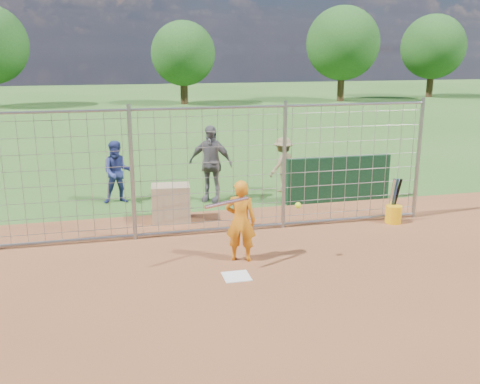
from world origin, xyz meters
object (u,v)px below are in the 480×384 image
object	(u,v)px
batter	(241,221)
bystander_b	(210,163)
equipment_bin	(171,203)
bucket_with_bats	(394,212)
bystander_a	(118,172)
bystander_c	(283,165)

from	to	relation	value
batter	bystander_b	size ratio (longest dim) A/B	0.78
equipment_bin	bucket_with_bats	world-z (taller)	bucket_with_bats
bystander_b	bystander_a	bearing A→B (deg)	-158.47
bystander_a	bystander_b	xyz separation A→B (m)	(2.17, -0.34, 0.17)
batter	bucket_with_bats	world-z (taller)	batter
bystander_b	equipment_bin	size ratio (longest dim) A/B	2.31
bystander_c	equipment_bin	xyz separation A→B (m)	(-3.09, -1.84, -0.31)
bystander_a	equipment_bin	distance (m)	2.06
bystander_a	bystander_c	bearing A→B (deg)	-0.30
batter	bystander_c	world-z (taller)	batter
bucket_with_bats	bystander_a	bearing A→B (deg)	152.44
batter	bystander_a	world-z (taller)	bystander_a
batter	equipment_bin	xyz separation A→B (m)	(-0.93, 2.46, -0.32)
bucket_with_bats	batter	bearing A→B (deg)	-160.82
equipment_bin	batter	bearing A→B (deg)	-63.79
batter	bystander_a	bearing A→B (deg)	-44.39
equipment_bin	bucket_with_bats	size ratio (longest dim) A/B	0.82
bystander_c	bystander_a	bearing A→B (deg)	-33.05
bystander_a	bystander_c	distance (m)	4.14
bystander_c	equipment_bin	bearing A→B (deg)	-3.67
batter	equipment_bin	bearing A→B (deg)	-49.02
bystander_b	bystander_c	bearing A→B (deg)	43.20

